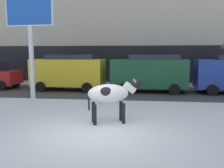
% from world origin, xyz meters
% --- Properties ---
extents(ground_plane, '(120.00, 120.00, 0.00)m').
position_xyz_m(ground_plane, '(0.00, 0.00, 0.00)').
color(ground_plane, white).
extents(road_strip, '(60.00, 5.60, 0.01)m').
position_xyz_m(road_strip, '(0.00, 8.10, 0.00)').
color(road_strip, '#423F3F').
rests_on(road_strip, ground).
extents(building_facade, '(44.00, 6.10, 13.00)m').
position_xyz_m(building_facade, '(0.00, 15.24, 6.48)').
color(building_facade, '#BCB29E').
rests_on(building_facade, ground).
extents(cow_holstein, '(1.93, 1.00, 1.54)m').
position_xyz_m(cow_holstein, '(0.30, 1.17, 1.00)').
color(cow_holstein, silver).
rests_on(cow_holstein, ground).
extents(billboard, '(2.53, 0.38, 5.56)m').
position_xyz_m(billboard, '(-4.26, 4.99, 4.31)').
color(billboard, silver).
rests_on(billboard, ground).
extents(car_yellow_van, '(4.65, 2.23, 2.32)m').
position_xyz_m(car_yellow_van, '(-3.38, 8.44, 1.24)').
color(car_yellow_van, gold).
rests_on(car_yellow_van, ground).
extents(car_darkgreen_van, '(4.65, 2.23, 2.32)m').
position_xyz_m(car_darkgreen_van, '(1.81, 8.34, 1.24)').
color(car_darkgreen_van, '#194C2D').
rests_on(car_darkgreen_van, ground).
extents(pedestrian_near_billboard, '(0.36, 0.24, 1.73)m').
position_xyz_m(pedestrian_near_billboard, '(3.55, 10.95, 0.88)').
color(pedestrian_near_billboard, '#282833').
rests_on(pedestrian_near_billboard, ground).
extents(pedestrian_by_cars, '(0.36, 0.24, 1.73)m').
position_xyz_m(pedestrian_by_cars, '(6.55, 10.95, 0.88)').
color(pedestrian_by_cars, '#282833').
rests_on(pedestrian_by_cars, ground).
extents(pedestrian_far_left, '(0.36, 0.24, 1.73)m').
position_xyz_m(pedestrian_far_left, '(5.35, 10.95, 0.88)').
color(pedestrian_far_left, '#282833').
rests_on(pedestrian_far_left, ground).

